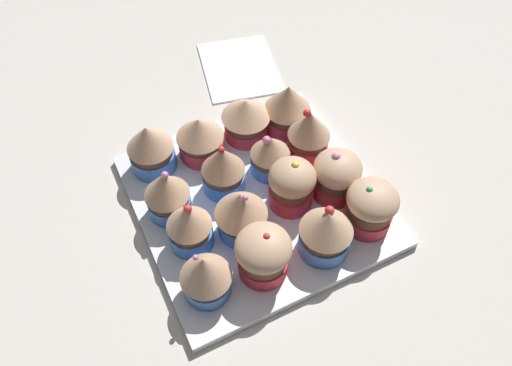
{
  "coord_description": "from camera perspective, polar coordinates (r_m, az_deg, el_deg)",
  "views": [
    {
      "loc": [
        -32.93,
        16.25,
        53.31
      ],
      "look_at": [
        0.0,
        0.0,
        4.2
      ],
      "focal_mm": 34.63,
      "sensor_mm": 36.0,
      "label": 1
    }
  ],
  "objects": [
    {
      "name": "ground_plane",
      "position": [
        0.66,
        -0.0,
        -2.97
      ],
      "size": [
        180.0,
        180.0,
        3.0
      ],
      "primitive_type": "cube",
      "color": "beige"
    },
    {
      "name": "baking_tray",
      "position": [
        0.64,
        -0.0,
        -1.92
      ],
      "size": [
        29.51,
        29.51,
        1.2
      ],
      "color": "silver",
      "rests_on": "ground_plane"
    },
    {
      "name": "cupcake_0",
      "position": [
        0.6,
        13.1,
        -2.65
      ],
      "size": [
        6.24,
        6.24,
        7.07
      ],
      "color": "#D1333D",
      "rests_on": "baking_tray"
    },
    {
      "name": "cupcake_1",
      "position": [
        0.62,
        9.28,
        0.91
      ],
      "size": [
        6.05,
        6.05,
        7.3
      ],
      "color": "#D1333D",
      "rests_on": "baking_tray"
    },
    {
      "name": "cupcake_2",
      "position": [
        0.65,
        6.13,
        5.55
      ],
      "size": [
        5.65,
        5.65,
        8.37
      ],
      "color": "#D1333D",
      "rests_on": "baking_tray"
    },
    {
      "name": "cupcake_3",
      "position": [
        0.69,
        3.66,
        8.72
      ],
      "size": [
        6.44,
        6.44,
        7.7
      ],
      "color": "#D1333D",
      "rests_on": "baking_tray"
    },
    {
      "name": "cupcake_4",
      "position": [
        0.57,
        8.07,
        -5.56
      ],
      "size": [
        6.24,
        6.24,
        7.55
      ],
      "color": "#477AC6",
      "rests_on": "baking_tray"
    },
    {
      "name": "cupcake_5",
      "position": [
        0.61,
        4.15,
        -0.16
      ],
      "size": [
        5.86,
        5.86,
        7.46
      ],
      "color": "#D1333D",
      "rests_on": "baking_tray"
    },
    {
      "name": "cupcake_6",
      "position": [
        0.64,
        1.67,
        3.36
      ],
      "size": [
        5.26,
        5.26,
        6.65
      ],
      "color": "#477AC6",
      "rests_on": "baking_tray"
    },
    {
      "name": "cupcake_7",
      "position": [
        0.68,
        -1.19,
        7.57
      ],
      "size": [
        6.74,
        6.74,
        6.56
      ],
      "color": "#D1333D",
      "rests_on": "baking_tray"
    },
    {
      "name": "cupcake_8",
      "position": [
        0.55,
        0.83,
        -8.16
      ],
      "size": [
        6.39,
        6.39,
        7.2
      ],
      "color": "#D1333D",
      "rests_on": "baking_tray"
    },
    {
      "name": "cupcake_9",
      "position": [
        0.58,
        -1.75,
        -3.4
      ],
      "size": [
        6.34,
        6.34,
        7.67
      ],
      "color": "#477AC6",
      "rests_on": "baking_tray"
    },
    {
      "name": "cupcake_10",
      "position": [
        0.62,
        -3.83,
        1.66
      ],
      "size": [
        5.52,
        5.52,
        7.91
      ],
      "color": "#477AC6",
      "rests_on": "baking_tray"
    },
    {
      "name": "cupcake_11",
      "position": [
        0.66,
        -6.48,
        5.3
      ],
      "size": [
        6.34,
        6.34,
        6.71
      ],
      "color": "#D1333D",
      "rests_on": "baking_tray"
    },
    {
      "name": "cupcake_12",
      "position": [
        0.54,
        -5.85,
        -10.47
      ],
      "size": [
        5.77,
        5.77,
        7.38
      ],
      "color": "#477AC6",
      "rests_on": "baking_tray"
    },
    {
      "name": "cupcake_13",
      "position": [
        0.58,
        -7.69,
        -4.94
      ],
      "size": [
        5.34,
        5.34,
        7.4
      ],
      "color": "#477AC6",
      "rests_on": "baking_tray"
    },
    {
      "name": "cupcake_14",
      "position": [
        0.6,
        -10.23,
        -1.19
      ],
      "size": [
        5.57,
        5.57,
        7.63
      ],
      "color": "#477AC6",
      "rests_on": "baking_tray"
    },
    {
      "name": "cupcake_15",
      "position": [
        0.65,
        -12.1,
        4.03
      ],
      "size": [
        6.07,
        6.07,
        7.55
      ],
      "color": "#477AC6",
      "rests_on": "baking_tray"
    },
    {
      "name": "napkin",
      "position": [
        0.83,
        -1.96,
        13.26
      ],
      "size": [
        16.81,
        14.39,
        0.6
      ],
      "primitive_type": "cube",
      "rotation": [
        0.0,
        0.0,
        -0.22
      ],
      "color": "white",
      "rests_on": "ground_plane"
    }
  ]
}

